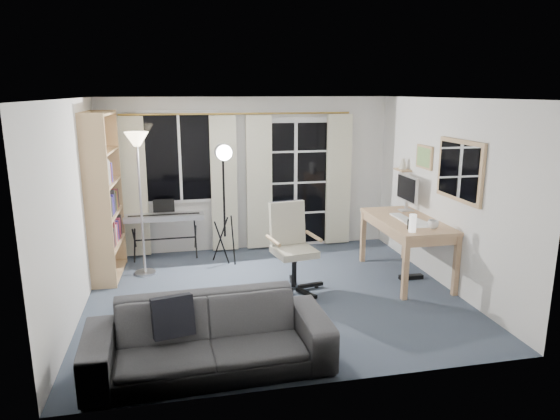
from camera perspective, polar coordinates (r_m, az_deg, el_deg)
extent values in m
cube|color=#394353|center=(6.33, -0.78, -9.74)|extent=(4.50, 4.00, 0.02)
cube|color=white|center=(7.75, -11.38, 5.90)|extent=(1.20, 0.06, 1.40)
cube|color=black|center=(7.72, -11.38, 5.87)|extent=(1.10, 0.02, 1.30)
cube|color=white|center=(7.71, -11.38, 5.86)|extent=(0.04, 0.03, 1.30)
cube|color=white|center=(8.04, 1.71, 3.00)|extent=(1.32, 0.06, 2.11)
cube|color=black|center=(7.95, -0.34, 2.88)|extent=(0.55, 0.02, 1.95)
cube|color=black|center=(8.09, 3.83, 3.03)|extent=(0.55, 0.02, 1.95)
cube|color=white|center=(8.01, 1.78, 2.95)|extent=(0.05, 0.04, 2.05)
cube|color=white|center=(8.11, 1.75, -0.36)|extent=(1.15, 0.03, 0.03)
cube|color=white|center=(8.00, 1.78, 3.12)|extent=(1.15, 0.03, 0.03)
cube|color=white|center=(7.93, 1.81, 6.68)|extent=(1.15, 0.03, 0.03)
cylinder|color=gold|center=(7.68, -4.75, 10.92)|extent=(3.50, 0.03, 0.03)
cube|color=beige|center=(7.74, -16.41, 2.46)|extent=(0.40, 0.07, 2.10)
cube|color=beige|center=(7.75, -6.41, 2.93)|extent=(0.40, 0.07, 2.10)
cube|color=beige|center=(7.82, -2.40, 3.10)|extent=(0.40, 0.07, 2.10)
cube|color=beige|center=(8.13, 6.69, 3.42)|extent=(0.40, 0.07, 2.10)
cube|color=tan|center=(6.58, -20.32, 0.60)|extent=(0.36, 0.05, 2.23)
cube|color=tan|center=(7.54, -18.97, 2.26)|extent=(0.36, 0.05, 2.23)
cube|color=tan|center=(7.09, -20.89, 1.43)|extent=(0.07, 1.00, 2.23)
cube|color=tan|center=(7.34, -18.94, -6.79)|extent=(0.40, 1.02, 0.03)
cube|color=tan|center=(7.22, -19.19, -3.71)|extent=(0.40, 1.02, 0.03)
cube|color=tan|center=(7.11, -19.45, -0.45)|extent=(0.40, 1.02, 0.03)
cube|color=tan|center=(7.03, -19.71, 2.91)|extent=(0.40, 1.02, 0.03)
cube|color=tan|center=(6.97, -19.99, 6.33)|extent=(0.40, 1.02, 0.03)
cube|color=tan|center=(6.93, -20.31, 10.26)|extent=(0.40, 1.02, 0.03)
cube|color=beige|center=(6.78, -19.66, -3.44)|extent=(0.25, 0.08, 0.29)
cube|color=#AF494D|center=(6.89, -19.49, -3.42)|extent=(0.25, 0.06, 0.23)
cube|color=#3C3C3C|center=(6.97, -19.37, -3.09)|extent=(0.25, 0.05, 0.26)
cube|color=#AF494D|center=(7.05, -19.28, -2.60)|extent=(0.25, 0.05, 0.33)
cube|color=beige|center=(7.14, -19.15, -2.70)|extent=(0.25, 0.07, 0.26)
cube|color=#C6385C|center=(7.23, -19.03, -2.44)|extent=(0.25, 0.05, 0.27)
cube|color=#4C3BB1|center=(7.31, -18.92, -2.25)|extent=(0.25, 0.06, 0.27)
cube|color=#AF494D|center=(7.41, -18.80, -2.10)|extent=(0.25, 0.04, 0.26)
cube|color=#C6385C|center=(7.48, -18.71, -1.91)|extent=(0.25, 0.07, 0.27)
cube|color=#3C3C3C|center=(7.58, -18.60, -1.60)|extent=(0.25, 0.04, 0.29)
cube|color=#4C3BB1|center=(6.67, -19.95, 0.12)|extent=(0.25, 0.05, 0.31)
cube|color=#3C3C3C|center=(6.75, -19.83, 0.24)|extent=(0.25, 0.08, 0.30)
cube|color=#3C3C3C|center=(6.86, -19.66, 0.28)|extent=(0.25, 0.05, 0.26)
cube|color=#4C3BB1|center=(6.95, -19.54, 0.37)|extent=(0.25, 0.04, 0.24)
cube|color=#4C3BB1|center=(7.02, -19.44, 0.60)|extent=(0.25, 0.05, 0.26)
cube|color=#3C3C3C|center=(7.10, -19.34, 0.92)|extent=(0.25, 0.05, 0.31)
cube|color=#3C3C3C|center=(7.18, -19.21, 0.82)|extent=(0.25, 0.06, 0.24)
cube|color=#A6943E|center=(7.27, -19.10, 1.04)|extent=(0.25, 0.06, 0.26)
cube|color=#AF494D|center=(7.36, -18.99, 1.24)|extent=(0.25, 0.04, 0.27)
cube|color=#3C3C3C|center=(7.43, -18.90, 1.31)|extent=(0.25, 0.04, 0.26)
cube|color=#C6385C|center=(6.59, -20.24, 3.74)|extent=(0.25, 0.05, 0.32)
cube|color=#3C3C3C|center=(6.68, -20.09, 3.55)|extent=(0.25, 0.04, 0.24)
cube|color=beige|center=(6.75, -20.01, 4.05)|extent=(0.25, 0.05, 0.33)
cube|color=beige|center=(6.83, -19.88, 4.04)|extent=(0.25, 0.05, 0.30)
cube|color=#AF494D|center=(6.92, -19.74, 3.91)|extent=(0.25, 0.05, 0.25)
cube|color=#4C3BB1|center=(6.99, -19.64, 4.05)|extent=(0.25, 0.06, 0.26)
cylinder|color=#B2B2B7|center=(7.25, -15.13, -6.93)|extent=(0.37, 0.37, 0.03)
cylinder|color=#B2B2B7|center=(6.99, -15.59, 0.16)|extent=(0.04, 0.04, 1.82)
cone|color=#FFE5B2|center=(6.85, -16.08, 7.79)|extent=(0.40, 0.40, 0.19)
cylinder|color=black|center=(7.74, -16.27, -3.38)|extent=(0.03, 0.56, 0.51)
cylinder|color=black|center=(7.74, -16.27, -3.38)|extent=(0.03, 0.56, 0.51)
cylinder|color=black|center=(7.73, -9.64, -3.06)|extent=(0.03, 0.56, 0.51)
cylinder|color=black|center=(7.73, -9.64, -3.06)|extent=(0.03, 0.56, 0.51)
cylinder|color=black|center=(7.72, -12.96, -3.22)|extent=(0.90, 0.03, 0.02)
cube|color=silver|center=(7.63, -13.09, -0.78)|extent=(1.17, 0.30, 0.08)
cube|color=white|center=(7.56, -13.11, -0.68)|extent=(1.07, 0.13, 0.01)
cube|color=black|center=(7.59, -13.11, -0.55)|extent=(1.04, 0.08, 0.01)
cube|color=black|center=(7.69, -13.14, 0.48)|extent=(0.31, 0.07, 0.19)
cylinder|color=black|center=(7.41, -5.38, -3.55)|extent=(0.04, 0.28, 0.72)
cylinder|color=black|center=(7.48, -6.87, -3.42)|extent=(0.25, 0.14, 0.72)
cylinder|color=black|center=(7.28, -6.62, -3.88)|extent=(0.24, 0.17, 0.72)
cylinder|color=black|center=(7.21, -6.43, 1.75)|extent=(0.03, 0.03, 1.25)
cylinder|color=silver|center=(7.06, -6.49, 6.59)|extent=(0.25, 0.15, 0.24)
cylinder|color=white|center=(6.99, -6.39, 6.52)|extent=(0.21, 0.04, 0.21)
cube|color=black|center=(6.50, 3.52, -8.56)|extent=(0.34, 0.11, 0.04)
cylinder|color=black|center=(6.54, 4.19, -8.62)|extent=(0.06, 0.06, 0.05)
cube|color=black|center=(6.63, 1.43, -8.10)|extent=(0.10, 0.34, 0.04)
cylinder|color=black|center=(6.71, 1.37, -8.01)|extent=(0.06, 0.06, 0.05)
cube|color=black|center=(6.46, -0.41, -8.67)|extent=(0.33, 0.20, 0.04)
cylinder|color=black|center=(6.49, -1.14, -8.77)|extent=(0.06, 0.06, 0.05)
cube|color=black|center=(6.23, 0.51, -9.55)|extent=(0.27, 0.28, 0.04)
cylinder|color=black|center=(6.17, 0.09, -9.99)|extent=(0.06, 0.06, 0.05)
cube|color=black|center=(6.26, 3.04, -9.47)|extent=(0.20, 0.32, 0.04)
cylinder|color=black|center=(6.21, 3.57, -9.88)|extent=(0.06, 0.06, 0.05)
cylinder|color=black|center=(6.32, 1.63, -6.78)|extent=(0.07, 0.07, 0.42)
cube|color=beige|center=(6.25, 1.65, -4.79)|extent=(0.56, 0.56, 0.08)
cube|color=beige|center=(6.36, 0.84, -1.48)|extent=(0.48, 0.21, 0.55)
cube|color=black|center=(6.39, 0.69, -1.20)|extent=(0.45, 0.18, 0.51)
cylinder|color=tan|center=(6.12, -0.78, -3.53)|extent=(0.12, 0.42, 0.05)
cylinder|color=tan|center=(6.33, 3.86, -2.98)|extent=(0.12, 0.42, 0.05)
cube|color=tan|center=(6.88, 14.33, -1.19)|extent=(0.77, 1.53, 0.04)
cube|color=tan|center=(6.90, 14.30, -1.80)|extent=(0.73, 1.48, 0.11)
cube|color=tan|center=(6.24, 14.14, -6.61)|extent=(0.07, 0.07, 0.77)
cube|color=tan|center=(6.55, 19.50, -6.02)|extent=(0.07, 0.07, 0.77)
cube|color=tan|center=(7.49, 9.48, -3.00)|extent=(0.07, 0.07, 0.77)
cube|color=tan|center=(7.75, 14.14, -2.67)|extent=(0.07, 0.07, 0.77)
cube|color=silver|center=(7.35, 14.22, -0.02)|extent=(0.20, 0.13, 0.02)
cube|color=silver|center=(7.32, 14.28, 1.08)|extent=(0.04, 0.03, 0.24)
cube|color=silver|center=(7.29, 14.36, 2.41)|extent=(0.04, 0.59, 0.37)
cube|color=black|center=(7.28, 14.21, 2.41)|extent=(0.02, 0.54, 0.33)
cube|color=white|center=(6.90, 13.73, -0.84)|extent=(0.16, 0.46, 0.02)
cube|color=white|center=(6.60, 14.48, -1.53)|extent=(0.07, 0.11, 0.02)
cube|color=white|center=(6.76, 15.33, -1.28)|extent=(0.28, 0.35, 0.01)
cube|color=white|center=(6.56, 15.91, -1.77)|extent=(0.24, 0.18, 0.00)
cube|color=black|center=(6.36, 14.65, -1.59)|extent=(0.05, 0.04, 0.13)
cylinder|color=white|center=(6.24, 14.92, -1.47)|extent=(0.09, 0.09, 0.22)
cube|color=black|center=(7.05, 14.73, -7.41)|extent=(0.33, 0.09, 0.05)
imported|color=silver|center=(6.48, 17.10, -1.46)|extent=(0.13, 0.11, 0.13)
cube|color=tan|center=(6.38, 19.87, 4.26)|extent=(0.04, 0.94, 0.74)
cube|color=white|center=(6.37, 19.72, 4.26)|extent=(0.01, 0.84, 0.64)
cube|color=tan|center=(7.15, 16.18, 5.83)|extent=(0.03, 0.42, 0.32)
cube|color=#4B9772|center=(7.15, 16.08, 5.83)|extent=(0.00, 0.36, 0.26)
cube|color=tan|center=(7.60, 13.84, 4.48)|extent=(0.16, 0.30, 0.02)
cone|color=beige|center=(7.58, 13.88, 5.15)|extent=(0.12, 0.12, 0.15)
imported|color=#2F2F31|center=(4.64, -8.08, -12.95)|extent=(2.20, 0.71, 0.85)
cube|color=black|center=(4.69, -12.15, -11.81)|extent=(0.40, 0.27, 0.38)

